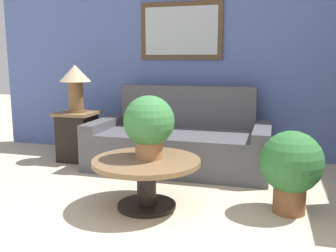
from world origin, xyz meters
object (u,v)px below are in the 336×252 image
object	(u,v)px
couch_main	(180,143)
side_table	(78,136)
potted_plant_on_table	(149,124)
coffee_table	(146,172)
potted_plant_floor	(291,166)
table_lamp	(75,81)

from	to	relation	value
couch_main	side_table	world-z (taller)	couch_main
potted_plant_on_table	coffee_table	bearing A→B (deg)	-102.04
side_table	coffee_table	bearing A→B (deg)	-42.41
coffee_table	potted_plant_floor	bearing A→B (deg)	10.44
couch_main	table_lamp	bearing A→B (deg)	-177.31
couch_main	side_table	size ratio (longest dim) A/B	3.36
coffee_table	table_lamp	size ratio (longest dim) A/B	1.58
couch_main	potted_plant_floor	world-z (taller)	couch_main
side_table	table_lamp	size ratio (longest dim) A/B	1.06
couch_main	coffee_table	xyz separation A→B (m)	(0.03, -1.26, 0.02)
side_table	potted_plant_on_table	bearing A→B (deg)	-41.08
coffee_table	side_table	bearing A→B (deg)	137.59
couch_main	potted_plant_floor	distance (m)	1.58
couch_main	coffee_table	world-z (taller)	couch_main
side_table	potted_plant_floor	bearing A→B (deg)	-21.90
side_table	potted_plant_on_table	distance (m)	1.79
couch_main	potted_plant_on_table	distance (m)	1.28
coffee_table	side_table	size ratio (longest dim) A/B	1.49
coffee_table	table_lamp	bearing A→B (deg)	137.59
coffee_table	table_lamp	xyz separation A→B (m)	(-1.31, 1.20, 0.67)
coffee_table	side_table	world-z (taller)	side_table
couch_main	potted_plant_on_table	world-z (taller)	potted_plant_on_table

